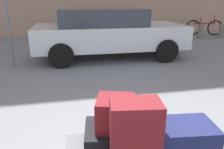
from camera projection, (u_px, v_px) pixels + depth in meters
The scene contains 11 objects.
suitcase_black_rear_left at pixel (116, 138), 2.05m from camera, with size 0.56×0.43×0.23m, color black.
suitcase_maroon_stacked_top at pixel (135, 138), 1.73m from camera, with size 0.38×0.26×0.61m, color maroon.
duffel_bag_navy_rear_right at pixel (179, 142), 1.90m from camera, with size 0.57×0.35×0.34m, color #191E47.
duffel_bag_maroon_topmost_pile at pixel (116, 113), 1.96m from camera, with size 0.33×0.33×0.28m, color maroon.
parked_car at pixel (108, 32), 6.53m from camera, with size 4.32×1.95×1.42m.
bicycle_leaning at pixel (204, 27), 10.82m from camera, with size 1.71×0.55×0.96m.
bollard_kerb_near at pixel (141, 33), 9.33m from camera, with size 0.23×0.23×0.62m, color #72665B.
bollard_kerb_mid at pixel (169, 33), 9.57m from camera, with size 0.23×0.23×0.62m, color #72665B.
bollard_kerb_far at pixel (201, 32), 9.85m from camera, with size 0.23×0.23×0.62m, color #72665B.
bollard_corner at pixel (221, 31), 10.05m from camera, with size 0.23×0.23×0.62m, color #72665B.
no_parking_sign at pixel (6, 12), 5.29m from camera, with size 0.50×0.07×2.23m.
Camera 1 is at (-0.58, -1.63, 1.67)m, focal length 35.71 mm.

